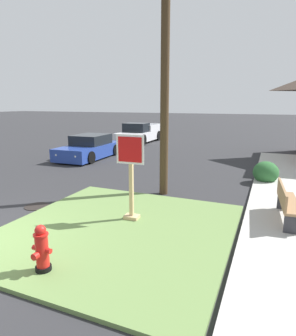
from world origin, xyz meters
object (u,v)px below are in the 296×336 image
(street_bench, at_px, (286,201))
(parked_sedan_blue, at_px, (90,148))
(manhole_cover, at_px, (37,206))
(pickup_truck_white, at_px, (140,134))
(fire_hydrant, at_px, (42,249))
(stop_sign, at_px, (131,179))
(utility_pole, at_px, (165,43))

(street_bench, bearing_deg, parked_sedan_blue, 149.03)
(manhole_cover, height_order, pickup_truck_white, pickup_truck_white)
(fire_hydrant, distance_m, manhole_cover, 3.71)
(parked_sedan_blue, relative_size, street_bench, 2.39)
(pickup_truck_white, xyz_separation_m, street_bench, (9.67, -12.66, -0.02))
(manhole_cover, xyz_separation_m, parked_sedan_blue, (-2.93, 7.07, 0.53))
(manhole_cover, distance_m, street_bench, 6.70)
(fire_hydrant, bearing_deg, manhole_cover, 134.96)
(stop_sign, xyz_separation_m, parked_sedan_blue, (-5.92, 6.99, -0.55))
(fire_hydrant, height_order, manhole_cover, fire_hydrant)
(pickup_truck_white, xyz_separation_m, utility_pole, (6.08, -11.47, 4.02))
(pickup_truck_white, distance_m, utility_pole, 13.60)
(parked_sedan_blue, distance_m, street_bench, 11.03)
(fire_hydrant, distance_m, street_bench, 5.61)
(street_bench, relative_size, utility_pole, 0.20)
(fire_hydrant, relative_size, utility_pole, 0.10)
(pickup_truck_white, bearing_deg, parked_sedan_blue, -88.23)
(stop_sign, distance_m, manhole_cover, 3.18)
(stop_sign, height_order, manhole_cover, stop_sign)
(fire_hydrant, relative_size, manhole_cover, 1.20)
(utility_pole, bearing_deg, manhole_cover, -138.71)
(pickup_truck_white, bearing_deg, utility_pole, -62.06)
(stop_sign, relative_size, manhole_cover, 3.02)
(manhole_cover, xyz_separation_m, utility_pole, (2.94, 2.58, 4.63))
(stop_sign, distance_m, utility_pole, 4.34)
(stop_sign, xyz_separation_m, street_bench, (3.54, 1.31, -0.50))
(street_bench, bearing_deg, utility_pole, 161.70)
(fire_hydrant, xyz_separation_m, street_bench, (3.93, 4.00, 0.12))
(manhole_cover, bearing_deg, utility_pole, 41.29)
(manhole_cover, bearing_deg, fire_hydrant, -45.04)
(fire_hydrant, distance_m, parked_sedan_blue, 11.15)
(pickup_truck_white, bearing_deg, stop_sign, -66.30)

